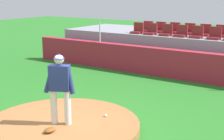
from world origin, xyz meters
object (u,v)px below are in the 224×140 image
fielding_glove (50,130)px  stadium_chair_1 (151,31)px  baseball (106,115)px  stadium_chair_8 (160,29)px  stadium_chair_10 (189,31)px  stadium_chair_3 (181,33)px  pitcher (60,84)px  stadium_chair_0 (138,30)px  stadium_chair_9 (174,30)px  stadium_chair_12 (221,33)px  stadium_chair_11 (205,32)px  stadium_chair_5 (215,35)px  stadium_chair_2 (166,32)px  stadium_chair_4 (197,34)px  stadium_chair_7 (147,28)px

fielding_glove → stadium_chair_1: (-1.59, 8.15, 1.42)m
baseball → stadium_chair_8: size_ratio=0.15×
fielding_glove → stadium_chair_10: (-0.17, 9.10, 1.42)m
baseball → stadium_chair_3: stadium_chair_3 is taller
pitcher → fielding_glove: 1.11m
stadium_chair_0 → stadium_chair_9: (1.40, 0.94, 0.00)m
pitcher → stadium_chair_9: (-0.76, 8.56, 0.45)m
stadium_chair_8 → stadium_chair_12: (2.82, 0.03, 0.00)m
stadium_chair_3 → stadium_chair_11: 1.16m
stadium_chair_3 → stadium_chair_5: size_ratio=1.00×
fielding_glove → stadium_chair_2: stadium_chair_2 is taller
fielding_glove → stadium_chair_11: stadium_chair_11 is taller
stadium_chair_1 → stadium_chair_10: bearing=-146.5°
stadium_chair_2 → stadium_chair_12: (2.10, 0.91, 0.00)m
stadium_chair_2 → stadium_chair_11: same height
fielding_glove → stadium_chair_4: bearing=-176.8°
stadium_chair_5 → stadium_chair_7: 3.61m
stadium_chair_1 → stadium_chair_7: bearing=-53.7°
stadium_chair_0 → baseball: bearing=112.9°
stadium_chair_3 → stadium_chair_9: 1.19m
fielding_glove → stadium_chair_9: 9.25m
stadium_chair_5 → stadium_chair_12: (-0.01, 0.91, 0.00)m
pitcher → stadium_chair_1: (-1.46, 7.62, 0.45)m
stadium_chair_0 → stadium_chair_4: 2.80m
stadium_chair_8 → stadium_chair_10: (1.41, 0.05, 0.00)m
fielding_glove → stadium_chair_11: 9.19m
stadium_chair_0 → stadium_chair_5: 3.55m
stadium_chair_4 → stadium_chair_7: 2.89m
baseball → stadium_chair_2: (-1.37, 6.65, 1.44)m
stadium_chair_3 → stadium_chair_9: same height
stadium_chair_11 → stadium_chair_12: bearing=-178.5°
stadium_chair_11 → stadium_chair_5: bearing=128.1°
fielding_glove → stadium_chair_5: stadium_chair_5 is taller
stadium_chair_1 → stadium_chair_8: bearing=-90.9°
stadium_chair_7 → stadium_chair_2: bearing=147.8°
stadium_chair_2 → stadium_chair_12: size_ratio=1.00×
pitcher → stadium_chair_0: bearing=80.4°
stadium_chair_12 → stadium_chair_7: bearing=0.5°
stadium_chair_2 → stadium_chair_7: bearing=-32.2°
stadium_chair_8 → stadium_chair_12: bearing=-179.3°
stadium_chair_4 → stadium_chair_8: 2.26m
stadium_chair_0 → stadium_chair_2: size_ratio=1.00×
stadium_chair_0 → stadium_chair_5: size_ratio=1.00×
stadium_chair_9 → stadium_chair_12: bearing=179.6°
pitcher → stadium_chair_1: stadium_chair_1 is taller
stadium_chair_1 → stadium_chair_11: bearing=-156.9°
stadium_chair_1 → baseball: bearing=107.6°
stadium_chair_1 → stadium_chair_3: bearing=-179.8°
stadium_chair_0 → stadium_chair_8: same height
pitcher → stadium_chair_7: 8.79m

